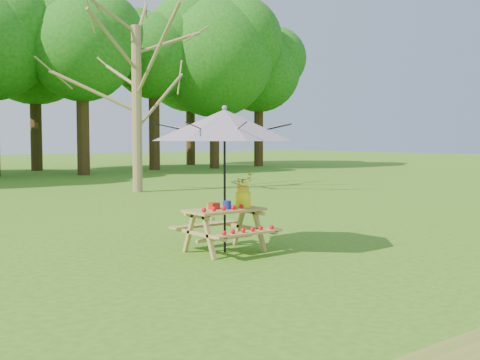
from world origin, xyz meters
TOP-DOWN VIEW (x-y plane):
  - picnic_table at (4.43, 2.23)m, footprint 1.20×1.32m
  - patio_umbrella at (4.43, 2.24)m, footprint 2.92×2.92m
  - produce_bins at (4.36, 2.28)m, footprint 0.29×0.41m
  - tomatoes_row at (4.28, 2.06)m, footprint 0.77×0.13m
  - flower_bucket at (4.78, 2.22)m, footprint 0.40×0.38m

SIDE VIEW (x-z plane):
  - picnic_table at x=4.43m, z-range -0.01..0.66m
  - tomatoes_row at x=4.28m, z-range 0.67..0.74m
  - produce_bins at x=4.36m, z-range 0.66..0.79m
  - flower_bucket at x=4.78m, z-range 0.69..1.23m
  - patio_umbrella at x=4.43m, z-range 0.82..3.07m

